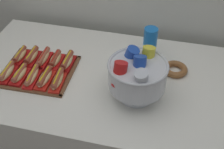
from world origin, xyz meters
TOP-DOWN VIEW (x-y plane):
  - buffet_table at (0.00, 0.00)m, footprint 1.61×0.92m
  - serving_tray at (-0.37, -0.05)m, footprint 0.41×0.37m
  - hot_dog_0 at (-0.52, -0.14)m, footprint 0.07×0.16m
  - hot_dog_1 at (-0.44, -0.13)m, footprint 0.07×0.16m
  - hot_dog_2 at (-0.37, -0.13)m, footprint 0.07×0.18m
  - hot_dog_3 at (-0.29, -0.13)m, footprint 0.07×0.17m
  - hot_dog_4 at (-0.22, -0.13)m, footprint 0.07×0.18m
  - hot_dog_5 at (-0.52, 0.03)m, footprint 0.07×0.16m
  - hot_dog_6 at (-0.45, 0.03)m, footprint 0.07×0.16m
  - hot_dog_7 at (-0.37, 0.03)m, footprint 0.07×0.17m
  - hot_dog_8 at (-0.30, 0.03)m, footprint 0.08×0.16m
  - hot_dog_9 at (-0.22, 0.04)m, footprint 0.06×0.17m
  - punch_bowl at (0.21, -0.11)m, footprint 0.30×0.30m
  - cup_stack at (0.23, 0.23)m, footprint 0.08×0.08m
  - donut at (0.40, 0.14)m, footprint 0.14×0.14m

SIDE VIEW (x-z plane):
  - buffet_table at x=0.00m, z-range 0.02..0.76m
  - serving_tray at x=-0.37m, z-range 0.74..0.75m
  - donut at x=0.40m, z-range 0.74..0.78m
  - hot_dog_5 at x=-0.52m, z-range 0.75..0.80m
  - hot_dog_2 at x=-0.37m, z-range 0.75..0.80m
  - hot_dog_1 at x=-0.44m, z-range 0.75..0.81m
  - hot_dog_3 at x=-0.29m, z-range 0.75..0.81m
  - hot_dog_4 at x=-0.22m, z-range 0.75..0.81m
  - hot_dog_8 at x=-0.30m, z-range 0.75..0.81m
  - hot_dog_0 at x=-0.52m, z-range 0.75..0.81m
  - hot_dog_7 at x=-0.37m, z-range 0.75..0.81m
  - hot_dog_6 at x=-0.45m, z-range 0.75..0.81m
  - hot_dog_9 at x=-0.22m, z-range 0.75..0.81m
  - cup_stack at x=0.23m, z-range 0.74..0.95m
  - punch_bowl at x=0.21m, z-range 0.76..1.03m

